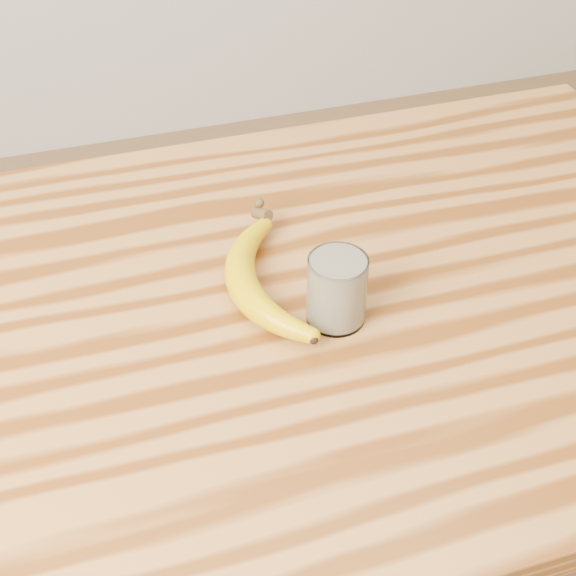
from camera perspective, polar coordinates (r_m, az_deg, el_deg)
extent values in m
cube|color=#A1662E|center=(1.00, 1.99, -1.37)|extent=(1.20, 0.80, 0.04)
cylinder|color=brown|center=(1.72, 15.19, -1.47)|extent=(0.06, 0.06, 0.86)
cylinder|color=white|center=(0.93, 3.49, -0.13)|extent=(0.07, 0.07, 0.09)
torus|color=white|center=(0.90, 3.60, 1.92)|extent=(0.07, 0.07, 0.00)
cylinder|color=beige|center=(0.93, 3.49, -0.09)|extent=(0.06, 0.06, 0.08)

